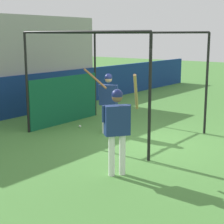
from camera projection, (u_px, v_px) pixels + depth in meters
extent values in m
plane|color=#477F38|center=(150.00, 143.00, 9.82)|extent=(60.00, 60.00, 0.00)
cube|color=navy|center=(17.00, 96.00, 12.89)|extent=(24.00, 0.12, 1.43)
cube|color=maroon|center=(8.00, 73.00, 13.01)|extent=(0.45, 0.40, 0.10)
cube|color=maroon|center=(4.00, 66.00, 13.07)|extent=(0.45, 0.06, 0.40)
cube|color=maroon|center=(20.00, 72.00, 13.44)|extent=(0.45, 0.40, 0.10)
cube|color=maroon|center=(17.00, 65.00, 13.50)|extent=(0.45, 0.06, 0.40)
cube|color=maroon|center=(32.00, 71.00, 13.87)|extent=(0.45, 0.40, 0.10)
cube|color=maroon|center=(29.00, 65.00, 13.93)|extent=(0.45, 0.06, 0.40)
cube|color=maroon|center=(43.00, 70.00, 14.29)|extent=(0.45, 0.40, 0.10)
cube|color=maroon|center=(40.00, 64.00, 14.35)|extent=(0.45, 0.06, 0.40)
cube|color=maroon|center=(54.00, 69.00, 14.72)|extent=(0.45, 0.40, 0.10)
cube|color=maroon|center=(51.00, 63.00, 14.78)|extent=(0.45, 0.06, 0.40)
cube|color=maroon|center=(64.00, 68.00, 15.15)|extent=(0.45, 0.40, 0.10)
cube|color=maroon|center=(61.00, 62.00, 15.21)|extent=(0.45, 0.06, 0.40)
cube|color=maroon|center=(73.00, 67.00, 15.57)|extent=(0.45, 0.40, 0.10)
cube|color=maroon|center=(70.00, 61.00, 15.63)|extent=(0.45, 0.06, 0.40)
cube|color=maroon|center=(6.00, 60.00, 13.84)|extent=(0.45, 0.40, 0.10)
cube|color=maroon|center=(3.00, 54.00, 13.90)|extent=(0.45, 0.06, 0.40)
cube|color=maroon|center=(18.00, 59.00, 14.26)|extent=(0.45, 0.40, 0.10)
cube|color=maroon|center=(15.00, 53.00, 14.33)|extent=(0.45, 0.06, 0.40)
cube|color=maroon|center=(29.00, 59.00, 14.69)|extent=(0.45, 0.40, 0.10)
cube|color=maroon|center=(26.00, 53.00, 14.75)|extent=(0.45, 0.06, 0.40)
cube|color=maroon|center=(40.00, 58.00, 15.12)|extent=(0.45, 0.40, 0.10)
cube|color=maroon|center=(37.00, 52.00, 15.18)|extent=(0.45, 0.06, 0.40)
cube|color=maroon|center=(50.00, 57.00, 15.54)|extent=(0.45, 0.40, 0.10)
cube|color=maroon|center=(47.00, 52.00, 15.61)|extent=(0.45, 0.06, 0.40)
cube|color=maroon|center=(59.00, 57.00, 15.97)|extent=(0.45, 0.40, 0.10)
cube|color=maroon|center=(56.00, 51.00, 16.03)|extent=(0.45, 0.06, 0.40)
cube|color=maroon|center=(4.00, 48.00, 14.66)|extent=(0.45, 0.40, 0.10)
cube|color=maroon|center=(1.00, 42.00, 14.72)|extent=(0.45, 0.06, 0.40)
cube|color=maroon|center=(16.00, 48.00, 15.09)|extent=(0.45, 0.40, 0.10)
cube|color=maroon|center=(13.00, 42.00, 15.15)|extent=(0.45, 0.06, 0.40)
cube|color=maroon|center=(26.00, 48.00, 15.52)|extent=(0.45, 0.40, 0.10)
cube|color=maroon|center=(23.00, 42.00, 15.58)|extent=(0.45, 0.06, 0.40)
cube|color=maroon|center=(37.00, 47.00, 15.94)|extent=(0.45, 0.40, 0.10)
cube|color=maroon|center=(34.00, 42.00, 16.00)|extent=(0.45, 0.06, 0.40)
cube|color=maroon|center=(46.00, 47.00, 16.37)|extent=(0.45, 0.40, 0.10)
cube|color=maroon|center=(43.00, 42.00, 16.43)|extent=(0.45, 0.06, 0.40)
cube|color=maroon|center=(3.00, 38.00, 15.49)|extent=(0.45, 0.40, 0.10)
cube|color=maroon|center=(0.00, 32.00, 15.55)|extent=(0.45, 0.06, 0.40)
cube|color=maroon|center=(14.00, 38.00, 15.91)|extent=(0.45, 0.40, 0.10)
cube|color=maroon|center=(11.00, 32.00, 15.97)|extent=(0.45, 0.06, 0.40)
cube|color=maroon|center=(24.00, 38.00, 16.34)|extent=(0.45, 0.40, 0.10)
cube|color=maroon|center=(21.00, 32.00, 16.40)|extent=(0.45, 0.06, 0.40)
cube|color=maroon|center=(34.00, 38.00, 16.77)|extent=(0.45, 0.40, 0.10)
cube|color=maroon|center=(31.00, 32.00, 16.83)|extent=(0.45, 0.06, 0.40)
cube|color=maroon|center=(2.00, 28.00, 16.31)|extent=(0.45, 0.40, 0.10)
cube|color=maroon|center=(12.00, 28.00, 16.74)|extent=(0.45, 0.40, 0.10)
cube|color=maroon|center=(9.00, 23.00, 16.80)|extent=(0.45, 0.06, 0.40)
cube|color=maroon|center=(22.00, 29.00, 17.16)|extent=(0.45, 0.40, 0.10)
cube|color=maroon|center=(19.00, 24.00, 17.23)|extent=(0.45, 0.06, 0.40)
cylinder|color=black|center=(150.00, 98.00, 8.19)|extent=(0.07, 0.07, 2.86)
cylinder|color=black|center=(207.00, 84.00, 10.52)|extent=(0.07, 0.07, 2.86)
cylinder|color=black|center=(27.00, 84.00, 10.65)|extent=(0.07, 0.07, 2.86)
cylinder|color=black|center=(95.00, 75.00, 12.99)|extent=(0.07, 0.07, 2.86)
cylinder|color=black|center=(79.00, 32.00, 9.13)|extent=(0.06, 4.12, 0.06)
cylinder|color=black|center=(146.00, 33.00, 11.47)|extent=(0.06, 4.12, 0.06)
cylinder|color=black|center=(63.00, 33.00, 11.53)|extent=(3.01, 0.06, 0.06)
cube|color=#0F5133|center=(65.00, 100.00, 11.94)|extent=(2.94, 0.03, 1.51)
cube|color=white|center=(116.00, 130.00, 11.12)|extent=(0.44, 0.44, 0.02)
cylinder|color=white|center=(113.00, 119.00, 10.79)|extent=(0.16, 0.16, 0.82)
cylinder|color=white|center=(104.00, 119.00, 10.75)|extent=(0.16, 0.16, 0.82)
cube|color=navy|center=(108.00, 95.00, 10.63)|extent=(0.36, 0.54, 0.58)
sphere|color=tan|center=(108.00, 79.00, 10.54)|extent=(0.21, 0.21, 0.21)
sphere|color=navy|center=(108.00, 77.00, 10.53)|extent=(0.22, 0.22, 0.22)
cylinder|color=navy|center=(117.00, 91.00, 10.48)|extent=(0.09, 0.09, 0.32)
cylinder|color=navy|center=(99.00, 90.00, 10.65)|extent=(0.09, 0.09, 0.32)
cylinder|color=brown|center=(95.00, 79.00, 10.35)|extent=(0.16, 0.74, 0.54)
sphere|color=brown|center=(102.00, 86.00, 10.70)|extent=(0.08, 0.08, 0.08)
cylinder|color=white|center=(112.00, 156.00, 7.49)|extent=(0.18, 0.18, 0.84)
cylinder|color=white|center=(122.00, 155.00, 7.54)|extent=(0.18, 0.18, 0.84)
cube|color=navy|center=(117.00, 120.00, 7.37)|extent=(0.53, 0.48, 0.60)
sphere|color=brown|center=(117.00, 97.00, 7.28)|extent=(0.21, 0.21, 0.21)
sphere|color=navy|center=(117.00, 95.00, 7.27)|extent=(0.22, 0.22, 0.22)
cylinder|color=navy|center=(104.00, 114.00, 7.31)|extent=(0.10, 0.10, 0.33)
cylinder|color=navy|center=(129.00, 113.00, 7.45)|extent=(0.10, 0.10, 0.33)
cylinder|color=#AD7F4C|center=(136.00, 92.00, 7.35)|extent=(0.53, 0.32, 0.77)
sphere|color=#AD7F4C|center=(123.00, 110.00, 7.47)|extent=(0.08, 0.08, 0.08)
sphere|color=white|center=(80.00, 126.00, 11.50)|extent=(0.07, 0.07, 0.07)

